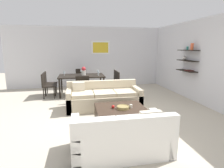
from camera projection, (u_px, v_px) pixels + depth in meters
The scene contains 21 objects.
ground_plane at pixel (110, 111), 5.25m from camera, with size 18.00×18.00×0.00m, color #BCB29E.
back_wall_unit at pixel (102, 57), 8.43m from camera, with size 8.40×0.09×2.70m.
right_wall_shelf_unit at pixel (195, 61), 6.12m from camera, with size 0.34×8.20×2.70m.
sofa_beige at pixel (104, 98), 5.49m from camera, with size 2.17×0.90×0.78m.
loveseat_white at pixel (121, 137), 3.14m from camera, with size 1.67×0.90×0.78m.
coffee_table at pixel (121, 116), 4.38m from camera, with size 1.18×1.08×0.38m.
decorative_bowl at pixel (123, 107), 4.29m from camera, with size 0.29×0.29×0.07m.
candle_jar at pixel (131, 106), 4.35m from camera, with size 0.07×0.07×0.09m, color silver.
apple_on_coffee_table at pixel (113, 107), 4.32m from camera, with size 0.08×0.08×0.08m, color red.
dining_table at pixel (82, 77), 6.95m from camera, with size 1.70×1.02×0.75m.
dining_chair_right_far at pixel (113, 79), 7.44m from camera, with size 0.44×0.44×0.88m.
dining_chair_right_near at pixel (115, 82), 7.00m from camera, with size 0.44×0.44×0.88m.
dining_chair_left_far at pixel (48, 82), 6.97m from camera, with size 0.44×0.44×0.88m.
dining_chair_foot at pixel (83, 87), 6.11m from camera, with size 0.44×0.44×0.88m.
dining_chair_head at pixel (81, 78), 7.87m from camera, with size 0.44×0.44×0.88m.
dining_chair_left_near at pixel (47, 84), 6.53m from camera, with size 0.44×0.44×0.88m.
wine_glass_right_near at pixel (99, 73), 6.92m from camera, with size 0.06×0.06×0.15m.
wine_glass_right_far at pixel (98, 71), 7.16m from camera, with size 0.07×0.07×0.17m.
wine_glass_left_far at pixel (64, 72), 6.92m from camera, with size 0.08×0.08×0.16m.
wine_glass_head at pixel (81, 71), 7.35m from camera, with size 0.06×0.06×0.17m.
centerpiece_vase at pixel (84, 71), 6.95m from camera, with size 0.16×0.16×0.32m.
Camera 1 is at (-0.88, -4.91, 1.81)m, focal length 29.19 mm.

